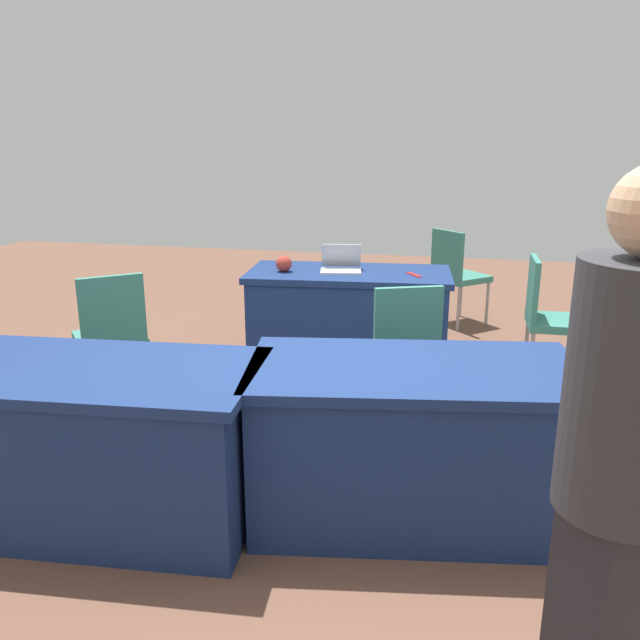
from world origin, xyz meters
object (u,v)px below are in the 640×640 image
(table_back_left, at_px, (81,441))
(person_attendee_standing, at_px, (623,463))
(chair_tucked_right, at_px, (111,331))
(scissors_red, at_px, (414,275))
(chair_by_pillar, at_px, (456,271))
(table_mid_right, at_px, (412,441))
(chair_near_front, at_px, (630,353))
(laptop_silver, at_px, (341,266))
(chair_aisle, at_px, (401,346))
(table_foreground, at_px, (349,318))
(chair_back_row, at_px, (549,313))
(yarn_ball, at_px, (284,264))

(table_back_left, bearing_deg, person_attendee_standing, 159.07)
(chair_tucked_right, height_order, scissors_red, chair_tucked_right)
(scissors_red, bearing_deg, table_back_left, -64.78)
(scissors_red, bearing_deg, chair_tucked_right, -93.44)
(person_attendee_standing, bearing_deg, chair_by_pillar, 50.81)
(table_mid_right, relative_size, chair_tucked_right, 1.77)
(table_mid_right, bearing_deg, chair_near_front, -137.66)
(chair_tucked_right, distance_m, laptop_silver, 1.83)
(scissors_red, bearing_deg, chair_aisle, -33.90)
(table_foreground, relative_size, chair_tucked_right, 1.76)
(table_mid_right, relative_size, person_attendee_standing, 0.95)
(chair_aisle, distance_m, chair_back_row, 1.42)
(person_attendee_standing, height_order, scissors_red, person_attendee_standing)
(chair_aisle, bearing_deg, table_back_left, -158.83)
(table_mid_right, distance_m, yarn_ball, 2.34)
(table_mid_right, distance_m, chair_by_pillar, 3.48)
(yarn_ball, bearing_deg, chair_aisle, 136.28)
(table_foreground, bearing_deg, yarn_ball, 13.88)
(table_mid_right, relative_size, chair_aisle, 1.75)
(table_foreground, relative_size, person_attendee_standing, 0.95)
(table_foreground, bearing_deg, table_mid_right, 108.34)
(chair_by_pillar, bearing_deg, table_foreground, -74.27)
(table_back_left, height_order, chair_tucked_right, chair_tucked_right)
(chair_near_front, relative_size, chair_tucked_right, 1.02)
(chair_aisle, relative_size, laptop_silver, 2.64)
(person_attendee_standing, relative_size, laptop_silver, 4.84)
(table_mid_right, xyz_separation_m, chair_near_front, (-1.20, -1.09, 0.17))
(table_back_left, height_order, chair_back_row, chair_back_row)
(laptop_silver, height_order, yarn_ball, laptop_silver)
(table_back_left, relative_size, chair_back_row, 1.89)
(chair_near_front, bearing_deg, chair_aisle, -113.04)
(table_foreground, bearing_deg, table_back_left, 70.45)
(yarn_ball, bearing_deg, person_attendee_standing, 120.01)
(chair_near_front, xyz_separation_m, person_attendee_standing, (0.57, 2.30, 0.42))
(chair_by_pillar, relative_size, person_attendee_standing, 0.54)
(chair_aisle, height_order, chair_back_row, chair_back_row)
(table_foreground, bearing_deg, chair_near_front, 152.24)
(chair_back_row, xyz_separation_m, scissors_red, (1.01, -0.06, 0.23))
(chair_tucked_right, distance_m, chair_back_row, 3.14)
(chair_by_pillar, distance_m, yarn_ball, 2.03)
(chair_tucked_right, distance_m, scissors_red, 2.27)
(table_foreground, bearing_deg, scissors_red, 175.76)
(chair_aisle, height_order, yarn_ball, chair_aisle)
(table_back_left, height_order, scissors_red, scissors_red)
(person_attendee_standing, bearing_deg, table_foreground, 66.56)
(chair_back_row, xyz_separation_m, yarn_ball, (2.03, 0.03, 0.29))
(chair_by_pillar, bearing_deg, yarn_ball, -84.91)
(chair_near_front, bearing_deg, yarn_ball, -138.18)
(chair_aisle, xyz_separation_m, scissors_red, (0.02, -1.08, 0.23))
(chair_back_row, bearing_deg, chair_by_pillar, -155.11)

